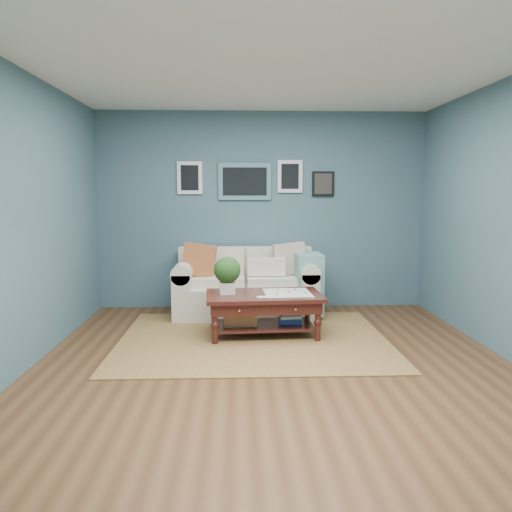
{
  "coord_description": "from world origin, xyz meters",
  "views": [
    {
      "loc": [
        -0.34,
        -4.42,
        1.6
      ],
      "look_at": [
        -0.14,
        1.0,
        0.91
      ],
      "focal_mm": 35.0,
      "sensor_mm": 36.0,
      "label": 1
    }
  ],
  "objects": [
    {
      "name": "room_shell",
      "position": [
        -0.0,
        0.06,
        1.36
      ],
      "size": [
        5.0,
        5.02,
        2.7
      ],
      "color": "brown",
      "rests_on": "ground"
    },
    {
      "name": "area_rug",
      "position": [
        -0.17,
        0.88,
        0.01
      ],
      "size": [
        2.9,
        2.32,
        0.01
      ],
      "primitive_type": "cube",
      "color": "brown",
      "rests_on": "ground"
    },
    {
      "name": "loveseat",
      "position": [
        -0.15,
        2.03,
        0.39
      ],
      "size": [
        1.89,
        0.86,
        0.97
      ],
      "color": "silver",
      "rests_on": "ground"
    },
    {
      "name": "coffee_table",
      "position": [
        -0.12,
        1.03,
        0.4
      ],
      "size": [
        1.32,
        0.82,
        0.89
      ],
      "rotation": [
        0.0,
        0.0,
        0.06
      ],
      "color": "black",
      "rests_on": "ground"
    }
  ]
}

